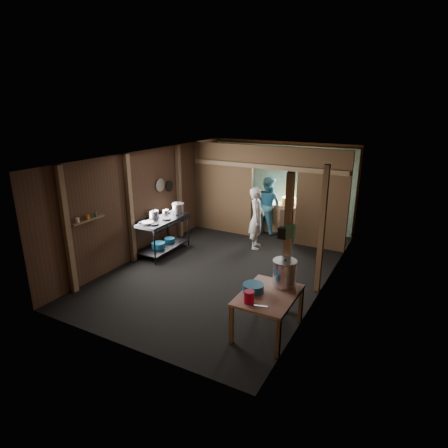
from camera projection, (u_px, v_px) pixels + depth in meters
The scene contains 42 objects.
floor at pixel (228, 266), 8.89m from camera, with size 4.50×7.00×0.00m, color black.
ceiling at pixel (228, 155), 8.09m from camera, with size 4.50×7.00×0.00m, color black.
wall_back at pixel (282, 185), 11.42m from camera, with size 4.50×0.00×2.60m, color #442D19.
wall_front at pixel (119, 272), 5.56m from camera, with size 4.50×0.00×2.60m, color #442D19.
wall_left at pixel (150, 201), 9.51m from camera, with size 0.00×7.00×2.60m, color #442D19.
wall_right at pixel (328, 228), 7.47m from camera, with size 0.00×7.00×2.60m, color #442D19.
partition_left at pixel (223, 188), 10.93m from camera, with size 1.85×0.10×2.60m, color brown.
partition_right at pixel (322, 200), 9.62m from camera, with size 1.35×0.10×2.60m, color brown.
partition_header at pixel (275, 158), 9.91m from camera, with size 1.30×0.10×0.60m, color brown.
turquoise_panel at pixel (281, 187), 11.38m from camera, with size 4.40×0.06×2.50m, color #84B2B0.
back_counter at pixel (283, 218), 11.09m from camera, with size 1.20×0.50×0.85m, color #997957.
wall_clock at pixel (289, 166), 11.04m from camera, with size 0.20×0.20×0.03m, color white.
post_left_a at pixel (67, 231), 7.30m from camera, with size 0.10×0.12×2.60m, color #997957.
post_left_b at pixel (130, 209), 8.80m from camera, with size 0.10×0.12×2.60m, color #997957.
post_left_c at pixel (179, 192), 10.48m from camera, with size 0.10×0.12×2.60m, color #997957.
post_right at pixel (322, 231), 7.34m from camera, with size 0.10×0.12×2.60m, color #997957.
post_free at pixel (287, 246), 6.57m from camera, with size 0.12×0.12×2.60m, color #997957.
cross_beam at pixel (266, 167), 10.06m from camera, with size 4.40×0.12×0.12m, color #997957.
pan_lid_big at pixel (160, 185), 9.71m from camera, with size 0.34×0.34×0.03m, color gray.
pan_lid_small at pixel (169, 186), 10.08m from camera, with size 0.30×0.30×0.03m, color black.
wall_shelf at pixel (88, 220), 7.67m from camera, with size 0.14×0.80×0.03m, color #997957.
jar_white at pixel (77, 220), 7.44m from camera, with size 0.07×0.07×0.10m, color white.
jar_yellow at pixel (87, 217), 7.65m from camera, with size 0.08×0.08×0.10m, color #C57C1D.
jar_green at pixel (96, 214), 7.84m from camera, with size 0.06×0.06×0.10m, color #356847.
bag_white at pixel (287, 218), 6.51m from camera, with size 0.22×0.15×0.32m, color white.
bag_green at pixel (291, 231), 6.39m from camera, with size 0.16×0.12×0.24m, color #356847.
bag_black at pixel (282, 233), 6.45m from camera, with size 0.14×0.10×0.20m, color black.
gas_range at pixel (162, 236), 9.55m from camera, with size 0.80×1.55×0.92m, color black, non-canonical shape.
prep_table at pixel (268, 313), 6.23m from camera, with size 0.87×1.20×0.71m, color tan, non-canonical shape.
stove_pot_large at pixel (178, 209), 9.73m from camera, with size 0.30×0.30×0.31m, color silver, non-canonical shape.
stove_pot_med at pixel (154, 215), 9.41m from camera, with size 0.24×0.24×0.21m, color silver, non-canonical shape.
stove_saucepan at pixel (166, 212), 9.83m from camera, with size 0.15×0.15×0.09m, color silver.
frying_pan at pixel (148, 223), 8.98m from camera, with size 0.30×0.52×0.07m, color gray, non-canonical shape.
blue_tub_front at pixel (158, 245), 9.48m from camera, with size 0.34×0.34×0.14m, color #135A82.
blue_tub_back at pixel (170, 240), 9.89m from camera, with size 0.27×0.27×0.11m, color #135A82.
stock_pot at pixel (284, 274), 6.34m from camera, with size 0.41×0.41×0.48m, color silver, non-canonical shape.
wash_basin at pixel (253, 288), 6.19m from camera, with size 0.35×0.35×0.13m, color #135A82.
pink_bucket at pixel (249, 297), 5.84m from camera, with size 0.16×0.16×0.20m, color red.
knife at pixel (258, 306), 5.76m from camera, with size 0.30×0.04×0.01m, color silver.
yellow_tub at pixel (289, 201), 10.87m from camera, with size 0.40×0.40×0.22m, color #C57C1D.
cook at pixel (257, 218), 9.75m from camera, with size 0.59×0.39×1.63m, color silver.
worker_back at pixel (268, 205), 10.97m from camera, with size 0.81×0.63×1.67m, color teal.
Camera 1 is at (3.78, -7.22, 3.70)m, focal length 30.08 mm.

